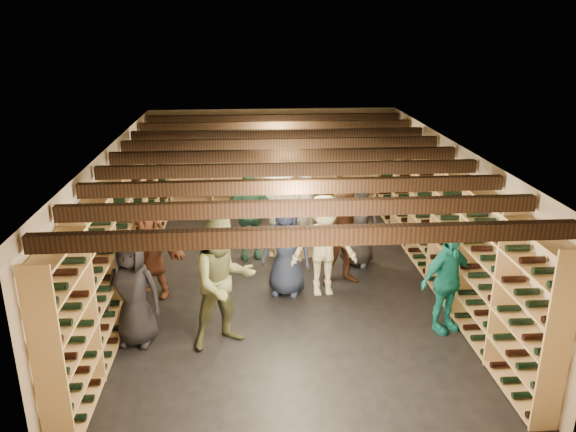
# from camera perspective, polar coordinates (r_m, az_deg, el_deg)

# --- Properties ---
(ground) EXTENTS (8.00, 8.00, 0.00)m
(ground) POSITION_cam_1_polar(r_m,az_deg,el_deg) (9.59, -0.25, -7.10)
(ground) COLOR black
(ground) RESTS_ON ground
(walls) EXTENTS (5.52, 8.02, 2.40)m
(walls) POSITION_cam_1_polar(r_m,az_deg,el_deg) (9.12, -0.26, -0.32)
(walls) COLOR beige
(walls) RESTS_ON ground
(ceiling) EXTENTS (5.50, 8.00, 0.01)m
(ceiling) POSITION_cam_1_polar(r_m,az_deg,el_deg) (8.79, -0.28, 7.07)
(ceiling) COLOR beige
(ceiling) RESTS_ON walls
(ceiling_joists) EXTENTS (5.40, 7.12, 0.18)m
(ceiling_joists) POSITION_cam_1_polar(r_m,az_deg,el_deg) (8.82, -0.27, 6.18)
(ceiling_joists) COLOR black
(ceiling_joists) RESTS_ON ground
(wine_rack_left) EXTENTS (0.32, 7.50, 2.15)m
(wine_rack_left) POSITION_cam_1_polar(r_m,az_deg,el_deg) (9.36, -16.17, -1.41)
(wine_rack_left) COLOR tan
(wine_rack_left) RESTS_ON ground
(wine_rack_right) EXTENTS (0.32, 7.50, 2.15)m
(wine_rack_right) POSITION_cam_1_polar(r_m,az_deg,el_deg) (9.67, 15.11, -0.64)
(wine_rack_right) COLOR tan
(wine_rack_right) RESTS_ON ground
(wine_rack_back) EXTENTS (4.70, 0.30, 2.15)m
(wine_rack_back) POSITION_cam_1_polar(r_m,az_deg,el_deg) (12.82, -1.43, 4.85)
(wine_rack_back) COLOR tan
(wine_rack_back) RESTS_ON ground
(crate_stack_left) EXTENTS (0.58, 0.47, 0.68)m
(crate_stack_left) POSITION_cam_1_polar(r_m,az_deg,el_deg) (10.74, -0.39, -2.14)
(crate_stack_left) COLOR tan
(crate_stack_left) RESTS_ON ground
(crate_stack_right) EXTENTS (0.59, 0.50, 0.51)m
(crate_stack_right) POSITION_cam_1_polar(r_m,az_deg,el_deg) (10.69, 1.29, -2.73)
(crate_stack_right) COLOR tan
(crate_stack_right) RESTS_ON ground
(crate_loose) EXTENTS (0.58, 0.49, 0.17)m
(crate_loose) POSITION_cam_1_polar(r_m,az_deg,el_deg) (11.02, 2.50, -3.02)
(crate_loose) COLOR tan
(crate_loose) RESTS_ON ground
(person_0) EXTENTS (0.84, 0.62, 1.56)m
(person_0) POSITION_cam_1_polar(r_m,az_deg,el_deg) (7.94, -15.47, -7.44)
(person_0) COLOR black
(person_0) RESTS_ON ground
(person_2) EXTENTS (1.12, 1.01, 1.87)m
(person_2) POSITION_cam_1_polar(r_m,az_deg,el_deg) (7.62, -6.56, -6.68)
(person_2) COLOR #4D5231
(person_2) RESTS_ON ground
(person_3) EXTENTS (1.12, 0.68, 1.68)m
(person_3) POSITION_cam_1_polar(r_m,az_deg,el_deg) (9.01, 3.67, -3.07)
(person_3) COLOR beige
(person_3) RESTS_ON ground
(person_4) EXTENTS (0.98, 0.72, 1.54)m
(person_4) POSITION_cam_1_polar(r_m,az_deg,el_deg) (8.29, 15.82, -6.37)
(person_4) COLOR #15827A
(person_4) RESTS_ON ground
(person_5) EXTENTS (1.47, 0.98, 1.52)m
(person_5) POSITION_cam_1_polar(r_m,az_deg,el_deg) (9.25, -13.81, -3.53)
(person_5) COLOR brown
(person_5) RESTS_ON ground
(person_6) EXTENTS (0.90, 0.71, 1.62)m
(person_6) POSITION_cam_1_polar(r_m,az_deg,el_deg) (9.02, -0.19, -3.18)
(person_6) COLOR #232D4A
(person_6) RESTS_ON ground
(person_7) EXTENTS (0.79, 0.67, 1.84)m
(person_7) POSITION_cam_1_polar(r_m,az_deg,el_deg) (10.32, 1.97, 0.39)
(person_7) COLOR gray
(person_7) RESTS_ON ground
(person_8) EXTENTS (0.92, 0.76, 1.72)m
(person_8) POSITION_cam_1_polar(r_m,az_deg,el_deg) (9.40, 5.98, -2.05)
(person_8) COLOR #48291A
(person_8) RESTS_ON ground
(person_9) EXTENTS (1.31, 0.92, 1.85)m
(person_9) POSITION_cam_1_polar(r_m,az_deg,el_deg) (10.43, -1.00, 0.62)
(person_9) COLOR beige
(person_9) RESTS_ON ground
(person_10) EXTENTS (1.04, 0.55, 1.69)m
(person_10) POSITION_cam_1_polar(r_m,az_deg,el_deg) (10.44, -4.01, 0.13)
(person_10) COLOR #234E3C
(person_10) RESTS_ON ground
(person_12) EXTENTS (0.93, 0.75, 1.65)m
(person_12) POSITION_cam_1_polar(r_m,az_deg,el_deg) (10.18, 7.06, -0.58)
(person_12) COLOR #343338
(person_12) RESTS_ON ground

